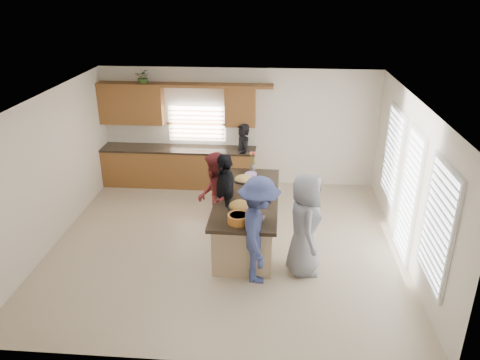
# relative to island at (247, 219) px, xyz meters

# --- Properties ---
(floor) EXTENTS (6.50, 6.50, 0.00)m
(floor) POSITION_rel_island_xyz_m (-0.39, -0.17, -0.45)
(floor) COLOR #BDA78C
(floor) RESTS_ON ground
(room_shell) EXTENTS (6.52, 6.02, 2.81)m
(room_shell) POSITION_rel_island_xyz_m (-0.39, -0.17, 1.45)
(room_shell) COLOR silver
(room_shell) RESTS_ON ground
(back_cabinetry) EXTENTS (4.08, 0.66, 2.46)m
(back_cabinetry) POSITION_rel_island_xyz_m (-1.85, 2.56, 0.46)
(back_cabinetry) COLOR brown
(back_cabinetry) RESTS_ON ground
(right_wall_glazing) EXTENTS (0.06, 4.00, 2.25)m
(right_wall_glazing) POSITION_rel_island_xyz_m (2.83, -0.30, 0.89)
(right_wall_glazing) COLOR white
(right_wall_glazing) RESTS_ON ground
(island) EXTENTS (1.18, 2.71, 0.95)m
(island) POSITION_rel_island_xyz_m (0.00, 0.00, 0.00)
(island) COLOR tan
(island) RESTS_ON ground
(platter_front) EXTENTS (0.44, 0.44, 0.18)m
(platter_front) POSITION_rel_island_xyz_m (-0.09, -0.49, 0.53)
(platter_front) COLOR black
(platter_front) RESTS_ON island
(platter_mid) EXTENTS (0.36, 0.36, 0.15)m
(platter_mid) POSITION_rel_island_xyz_m (0.13, 0.20, 0.52)
(platter_mid) COLOR black
(platter_mid) RESTS_ON island
(platter_back) EXTENTS (0.40, 0.40, 0.16)m
(platter_back) POSITION_rel_island_xyz_m (-0.11, 0.70, 0.52)
(platter_back) COLOR black
(platter_back) RESTS_ON island
(salad_bowl) EXTENTS (0.36, 0.36, 0.14)m
(salad_bowl) POSITION_rel_island_xyz_m (-0.08, -1.04, 0.58)
(salad_bowl) COLOR orange
(salad_bowl) RESTS_ON island
(clear_cup) EXTENTS (0.07, 0.07, 0.09)m
(clear_cup) POSITION_rel_island_xyz_m (0.33, -0.96, 0.54)
(clear_cup) COLOR white
(clear_cup) RESTS_ON island
(plate_stack) EXTENTS (0.24, 0.24, 0.06)m
(plate_stack) POSITION_rel_island_xyz_m (0.01, 0.95, 0.53)
(plate_stack) COLOR #B694D7
(plate_stack) RESTS_ON island
(flower_vase) EXTENTS (0.14, 0.14, 0.41)m
(flower_vase) POSITION_rel_island_xyz_m (0.04, 1.25, 0.72)
(flower_vase) COLOR silver
(flower_vase) RESTS_ON island
(potted_plant) EXTENTS (0.37, 0.32, 0.38)m
(potted_plant) POSITION_rel_island_xyz_m (-2.56, 2.65, 2.14)
(potted_plant) COLOR #3C6629
(potted_plant) RESTS_ON back_cabinetry
(woman_left_back) EXTENTS (0.58, 0.69, 1.61)m
(woman_left_back) POSITION_rel_island_xyz_m (-0.27, 2.43, 0.35)
(woman_left_back) COLOR black
(woman_left_back) RESTS_ON ground
(woman_left_mid) EXTENTS (0.77, 0.93, 1.74)m
(woman_left_mid) POSITION_rel_island_xyz_m (-0.60, 0.04, 0.42)
(woman_left_mid) COLOR maroon
(woman_left_mid) RESTS_ON ground
(woman_left_front) EXTENTS (0.60, 1.10, 1.77)m
(woman_left_front) POSITION_rel_island_xyz_m (-0.41, -0.00, 0.43)
(woman_left_front) COLOR black
(woman_left_front) RESTS_ON ground
(woman_right_back) EXTENTS (0.72, 1.21, 1.84)m
(woman_right_back) POSITION_rel_island_xyz_m (0.27, -1.22, 0.47)
(woman_right_back) COLOR #374278
(woman_right_back) RESTS_ON ground
(woman_right_front) EXTENTS (0.64, 0.93, 1.81)m
(woman_right_front) POSITION_rel_island_xyz_m (1.02, -0.94, 0.45)
(woman_right_front) COLOR gray
(woman_right_front) RESTS_ON ground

